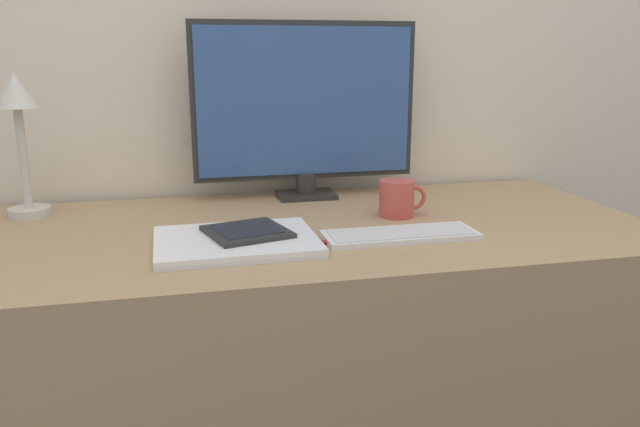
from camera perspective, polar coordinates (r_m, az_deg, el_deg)
The scene contains 9 objects.
wall_back at distance 1.74m, azimuth -4.03°, elevation 17.23°, with size 3.60×0.05×2.40m.
desk at distance 1.54m, azimuth -0.99°, elevation -14.51°, with size 1.54×0.71×0.74m.
monitor at distance 1.64m, azimuth -1.35°, elevation 9.71°, with size 0.59×0.11×0.45m.
keyboard at distance 1.31m, azimuth 7.36°, elevation -1.94°, with size 0.32×0.11×0.01m.
laptop at distance 1.25m, azimuth -7.68°, elevation -2.57°, with size 0.32×0.25×0.02m.
ereader at distance 1.27m, azimuth -6.69°, elevation -1.65°, with size 0.19×0.19×0.01m.
desk_lamp at distance 1.59m, azimuth -25.83°, elevation 7.72°, with size 0.10×0.10×0.33m.
coffee_mug at distance 1.48m, azimuth 7.10°, elevation 1.37°, with size 0.12×0.08×0.09m.
pen at distance 1.26m, azimuth 0.54°, elevation -2.65°, with size 0.15×0.03×0.01m.
Camera 1 is at (-0.28, -1.14, 1.11)m, focal length 35.00 mm.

